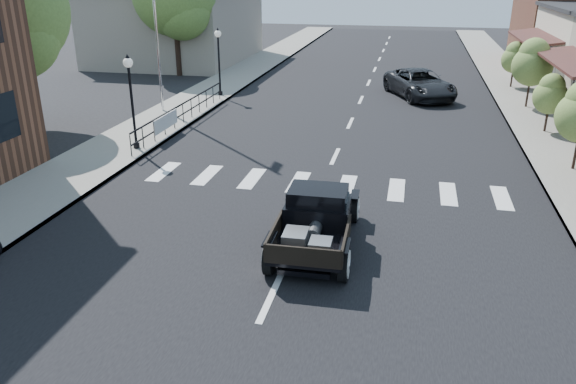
# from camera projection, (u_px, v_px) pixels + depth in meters

# --- Properties ---
(ground) EXTENTS (120.00, 120.00, 0.00)m
(ground) POSITION_uv_depth(u_px,v_px,m) (298.00, 238.00, 14.80)
(ground) COLOR black
(ground) RESTS_ON ground
(road) EXTENTS (14.00, 80.00, 0.02)m
(road) POSITION_uv_depth(u_px,v_px,m) (357.00, 108.00, 28.40)
(road) COLOR black
(road) RESTS_ON ground
(road_markings) EXTENTS (12.00, 60.00, 0.06)m
(road_markings) POSITION_uv_depth(u_px,v_px,m) (345.00, 135.00, 23.87)
(road_markings) COLOR silver
(road_markings) RESTS_ON ground
(sidewalk_left) EXTENTS (3.00, 80.00, 0.15)m
(sidewalk_left) POSITION_uv_depth(u_px,v_px,m) (199.00, 99.00, 30.07)
(sidewalk_left) COLOR gray
(sidewalk_left) RESTS_ON ground
(sidewalk_right) EXTENTS (3.00, 80.00, 0.15)m
(sidewalk_right) POSITION_uv_depth(u_px,v_px,m) (536.00, 116.00, 26.67)
(sidewalk_right) COLOR gray
(sidewalk_right) RESTS_ON ground
(low_building_left) EXTENTS (10.00, 12.00, 5.00)m
(low_building_left) POSITION_uv_depth(u_px,v_px,m) (177.00, 27.00, 42.26)
(low_building_left) COLOR gray
(low_building_left) RESTS_ON ground
(railing) EXTENTS (0.08, 10.00, 1.00)m
(railing) POSITION_uv_depth(u_px,v_px,m) (183.00, 112.00, 25.08)
(railing) COLOR black
(railing) RESTS_ON sidewalk_left
(banner) EXTENTS (0.04, 2.20, 0.60)m
(banner) POSITION_uv_depth(u_px,v_px,m) (167.00, 128.00, 23.33)
(banner) COLOR silver
(banner) RESTS_ON sidewalk_left
(lamp_post_b) EXTENTS (0.36, 0.36, 3.55)m
(lamp_post_b) POSITION_uv_depth(u_px,v_px,m) (132.00, 102.00, 21.04)
(lamp_post_b) COLOR black
(lamp_post_b) RESTS_ON sidewalk_left
(lamp_post_c) EXTENTS (0.36, 0.36, 3.55)m
(lamp_post_c) POSITION_uv_depth(u_px,v_px,m) (219.00, 62.00, 30.11)
(lamp_post_c) COLOR black
(lamp_post_c) RESTS_ON sidewalk_left
(big_tree_near) EXTENTS (5.20, 5.20, 7.64)m
(big_tree_near) POSITION_uv_depth(u_px,v_px,m) (9.00, 40.00, 23.44)
(big_tree_near) COLOR #547733
(big_tree_near) RESTS_ON ground
(big_tree_far) EXTENTS (5.28, 5.28, 7.76)m
(big_tree_far) POSITION_uv_depth(u_px,v_px,m) (175.00, 14.00, 35.81)
(big_tree_far) COLOR #547733
(big_tree_far) RESTS_ON ground
(small_tree_c) EXTENTS (1.41, 1.41, 2.36)m
(small_tree_c) POSITION_uv_depth(u_px,v_px,m) (549.00, 104.00, 23.49)
(small_tree_c) COLOR olive
(small_tree_c) RESTS_ON sidewalk_right
(small_tree_d) EXTENTS (1.94, 1.94, 3.24)m
(small_tree_d) POSITION_uv_depth(u_px,v_px,m) (531.00, 74.00, 27.58)
(small_tree_d) COLOR olive
(small_tree_d) RESTS_ON sidewalk_right
(small_tree_e) EXTENTS (1.49, 1.49, 2.49)m
(small_tree_e) POSITION_uv_depth(u_px,v_px,m) (514.00, 65.00, 32.49)
(small_tree_e) COLOR olive
(small_tree_e) RESTS_ON sidewalk_right
(hotrod_pickup) EXTENTS (2.19, 4.52, 1.55)m
(hotrod_pickup) POSITION_uv_depth(u_px,v_px,m) (317.00, 219.00, 14.05)
(hotrod_pickup) COLOR black
(hotrod_pickup) RESTS_ON ground
(second_car) EXTENTS (4.44, 5.92, 1.49)m
(second_car) POSITION_uv_depth(u_px,v_px,m) (420.00, 84.00, 30.57)
(second_car) COLOR black
(second_car) RESTS_ON ground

